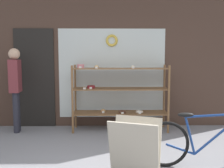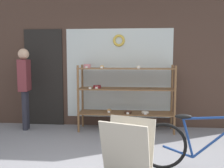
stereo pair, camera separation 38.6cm
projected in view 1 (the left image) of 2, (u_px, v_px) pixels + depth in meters
The scene contains 5 objects.
storefront_facade at pixel (101, 58), 5.36m from camera, with size 5.99×0.13×3.03m.
display_case at pixel (119, 91), 5.07m from camera, with size 1.93×0.46×1.36m.
bicycle at pixel (207, 142), 3.41m from camera, with size 1.77×0.46×0.77m.
sandwich_board at pixel (135, 150), 3.02m from camera, with size 0.68×0.55×0.76m.
pedestrian at pixel (15, 83), 4.93m from camera, with size 0.22×0.34×1.67m.
Camera 1 is at (0.13, -2.64, 1.51)m, focal length 40.00 mm.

